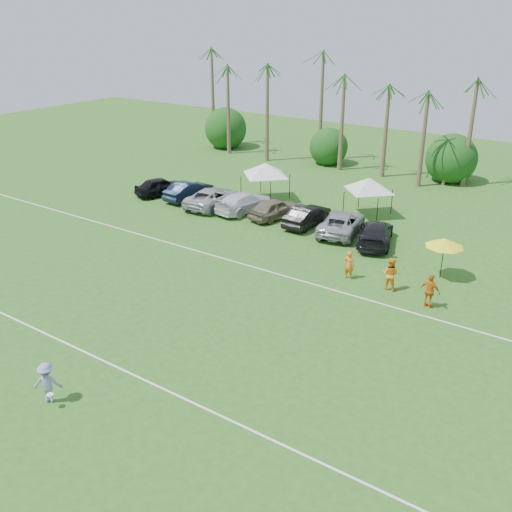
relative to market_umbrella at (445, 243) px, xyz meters
The scene contains 28 objects.
ground 22.48m from the market_umbrella, 122.12° to the right, with size 120.00×120.00×0.00m, color #2D5D1C.
field_lines 16.32m from the market_umbrella, 137.37° to the right, with size 80.00×12.10×0.01m.
palm_tree_0 39.24m from the market_umbrella, 150.66° to the left, with size 2.40×2.40×8.90m.
palm_tree_1 35.15m from the market_umbrella, 146.60° to the left, with size 2.40×2.40×9.90m.
palm_tree_2 31.36m from the market_umbrella, 141.44° to the left, with size 2.40×2.40×10.90m.
palm_tree_3 28.65m from the market_umbrella, 136.24° to the left, with size 2.40×2.40×11.90m.
palm_tree_4 25.37m from the market_umbrella, 129.84° to the left, with size 2.40×2.40×8.90m.
palm_tree_5 23.29m from the market_umbrella, 121.98° to the left, with size 2.40×2.40×9.90m.
palm_tree_6 21.78m from the market_umbrella, 112.51° to the left, with size 2.40×2.40×10.90m.
palm_tree_7 20.98m from the market_umbrella, 101.56° to the left, with size 2.40×2.40×11.90m.
bush_tree_0 36.83m from the market_umbrella, 147.02° to the left, with size 4.00×4.00×4.00m.
bush_tree_1 26.88m from the market_umbrella, 131.75° to the left, with size 4.00×4.00×4.00m.
bush_tree_2 20.90m from the market_umbrella, 106.39° to the left, with size 4.00×4.00×4.00m.
sideline_player_a 5.51m from the market_umbrella, 144.71° to the right, with size 0.61×0.40×1.68m, color orange.
sideline_player_b 3.82m from the market_umbrella, 120.96° to the right, with size 0.91×0.71×1.88m, color orange.
sideline_player_c 4.14m from the market_umbrella, 80.78° to the right, with size 1.09×0.46×1.87m, color orange.
canopy_tent_left 17.83m from the market_umbrella, 158.38° to the left, with size 4.40×4.40×3.57m.
canopy_tent_right 11.18m from the market_umbrella, 136.41° to the left, with size 4.18×4.18×3.38m.
market_umbrella is the anchor object (origin of this frame).
frisbee_player 22.08m from the market_umbrella, 114.42° to the right, with size 1.30×1.18×1.75m.
parked_car_0 24.68m from the market_umbrella, behind, with size 1.76×4.38×1.49m, color black.
parked_car_1 22.01m from the market_umbrella, behind, with size 1.58×4.53×1.49m, color black.
parked_car_2 19.24m from the market_umbrella, behind, with size 2.48×5.37×1.49m, color #ADB0B5.
parked_car_3 16.62m from the market_umbrella, 168.93° to the left, with size 2.09×5.15×1.49m, color white.
parked_car_4 13.96m from the market_umbrella, 166.51° to the left, with size 1.76×4.38×1.49m, color #7E6F59.
parked_car_5 11.32m from the market_umbrella, 163.31° to the left, with size 1.58×4.53×1.49m, color black.
parked_car_6 8.75m from the market_umbrella, 158.07° to the left, with size 2.48×5.37×1.49m, color #9FA0A4.
parked_car_7 6.10m from the market_umbrella, 152.54° to the left, with size 2.09×5.15×1.49m, color black.
Camera 1 is at (20.02, -11.73, 14.33)m, focal length 40.00 mm.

